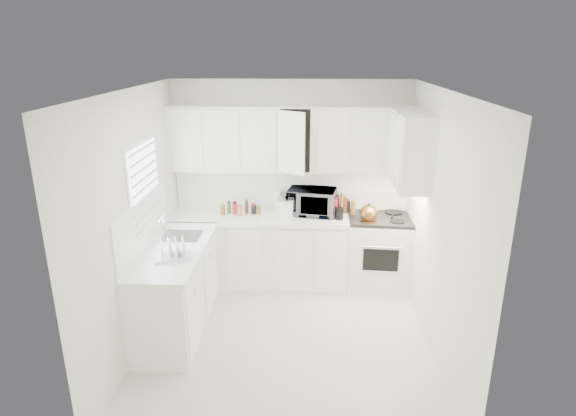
# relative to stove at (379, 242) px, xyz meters

# --- Properties ---
(floor) EXTENTS (3.20, 3.20, 0.00)m
(floor) POSITION_rel_stove_xyz_m (-1.14, -1.30, -0.61)
(floor) COLOR silver
(floor) RESTS_ON ground
(ceiling) EXTENTS (3.20, 3.20, 0.00)m
(ceiling) POSITION_rel_stove_xyz_m (-1.14, -1.30, 1.99)
(ceiling) COLOR white
(ceiling) RESTS_ON ground
(wall_back) EXTENTS (3.00, 0.00, 3.00)m
(wall_back) POSITION_rel_stove_xyz_m (-1.14, 0.30, 0.69)
(wall_back) COLOR white
(wall_back) RESTS_ON ground
(wall_front) EXTENTS (3.00, 0.00, 3.00)m
(wall_front) POSITION_rel_stove_xyz_m (-1.14, -2.90, 0.69)
(wall_front) COLOR white
(wall_front) RESTS_ON ground
(wall_left) EXTENTS (0.00, 3.20, 3.20)m
(wall_left) POSITION_rel_stove_xyz_m (-2.64, -1.30, 0.69)
(wall_left) COLOR white
(wall_left) RESTS_ON ground
(wall_right) EXTENTS (0.00, 3.20, 3.20)m
(wall_right) POSITION_rel_stove_xyz_m (0.36, -1.30, 0.69)
(wall_right) COLOR white
(wall_right) RESTS_ON ground
(window_blinds) EXTENTS (0.06, 0.96, 1.06)m
(window_blinds) POSITION_rel_stove_xyz_m (-2.62, -0.95, 0.94)
(window_blinds) COLOR white
(window_blinds) RESTS_ON wall_left
(lower_cabinets_back) EXTENTS (2.22, 0.60, 0.90)m
(lower_cabinets_back) POSITION_rel_stove_xyz_m (-1.53, 0.00, -0.16)
(lower_cabinets_back) COLOR white
(lower_cabinets_back) RESTS_ON floor
(lower_cabinets_left) EXTENTS (0.60, 1.60, 0.90)m
(lower_cabinets_left) POSITION_rel_stove_xyz_m (-2.34, -1.10, -0.16)
(lower_cabinets_left) COLOR white
(lower_cabinets_left) RESTS_ON floor
(countertop_back) EXTENTS (2.24, 0.64, 0.05)m
(countertop_back) POSITION_rel_stove_xyz_m (-1.53, -0.01, 0.32)
(countertop_back) COLOR white
(countertop_back) RESTS_ON lower_cabinets_back
(countertop_left) EXTENTS (0.64, 1.62, 0.05)m
(countertop_left) POSITION_rel_stove_xyz_m (-2.33, -1.10, 0.32)
(countertop_left) COLOR white
(countertop_left) RESTS_ON lower_cabinets_left
(backsplash_back) EXTENTS (2.98, 0.02, 0.55)m
(backsplash_back) POSITION_rel_stove_xyz_m (-1.14, 0.29, 0.62)
(backsplash_back) COLOR white
(backsplash_back) RESTS_ON wall_back
(backsplash_left) EXTENTS (0.02, 1.60, 0.55)m
(backsplash_left) POSITION_rel_stove_xyz_m (-2.63, -1.10, 0.62)
(backsplash_left) COLOR white
(backsplash_left) RESTS_ON wall_left
(upper_cabinets_back) EXTENTS (3.00, 0.33, 0.80)m
(upper_cabinets_back) POSITION_rel_stove_xyz_m (-1.14, 0.14, 0.89)
(upper_cabinets_back) COLOR white
(upper_cabinets_back) RESTS_ON wall_back
(upper_cabinets_right) EXTENTS (0.33, 0.90, 0.80)m
(upper_cabinets_right) POSITION_rel_stove_xyz_m (0.19, -0.48, 0.89)
(upper_cabinets_right) COLOR white
(upper_cabinets_right) RESTS_ON wall_right
(sink) EXTENTS (0.42, 0.38, 0.30)m
(sink) POSITION_rel_stove_xyz_m (-2.33, -0.75, 0.46)
(sink) COLOR gray
(sink) RESTS_ON countertop_left
(stove) EXTENTS (0.84, 0.70, 1.22)m
(stove) POSITION_rel_stove_xyz_m (0.00, 0.00, 0.00)
(stove) COLOR white
(stove) RESTS_ON floor
(tea_kettle) EXTENTS (0.29, 0.25, 0.25)m
(tea_kettle) POSITION_rel_stove_xyz_m (-0.18, -0.16, 0.46)
(tea_kettle) COLOR brown
(tea_kettle) RESTS_ON stove
(frying_pan) EXTENTS (0.32, 0.43, 0.04)m
(frying_pan) POSITION_rel_stove_xyz_m (0.18, 0.16, 0.35)
(frying_pan) COLOR black
(frying_pan) RESTS_ON stove
(microwave) EXTENTS (0.63, 0.42, 0.40)m
(microwave) POSITION_rel_stove_xyz_m (-0.87, 0.08, 0.54)
(microwave) COLOR gray
(microwave) RESTS_ON countertop_back
(rice_cooker) EXTENTS (0.29, 0.29, 0.25)m
(rice_cooker) POSITION_rel_stove_xyz_m (-1.20, 0.02, 0.47)
(rice_cooker) COLOR white
(rice_cooker) RESTS_ON countertop_back
(paper_towel) EXTENTS (0.12, 0.12, 0.27)m
(paper_towel) POSITION_rel_stove_xyz_m (-1.30, 0.22, 0.48)
(paper_towel) COLOR white
(paper_towel) RESTS_ON countertop_back
(utensil_crock) EXTENTS (0.13, 0.13, 0.35)m
(utensil_crock) POSITION_rel_stove_xyz_m (-0.53, -0.10, 0.52)
(utensil_crock) COLOR black
(utensil_crock) RESTS_ON countertop_back
(dish_rack) EXTENTS (0.44, 0.38, 0.20)m
(dish_rack) POSITION_rel_stove_xyz_m (-2.28, -1.32, 0.44)
(dish_rack) COLOR white
(dish_rack) RESTS_ON countertop_left
(spice_left_0) EXTENTS (0.06, 0.06, 0.13)m
(spice_left_0) POSITION_rel_stove_xyz_m (-1.99, 0.12, 0.41)
(spice_left_0) COLOR brown
(spice_left_0) RESTS_ON countertop_back
(spice_left_1) EXTENTS (0.06, 0.06, 0.13)m
(spice_left_1) POSITION_rel_stove_xyz_m (-1.92, 0.03, 0.41)
(spice_left_1) COLOR #3E7D29
(spice_left_1) RESTS_ON countertop_back
(spice_left_2) EXTENTS (0.06, 0.06, 0.13)m
(spice_left_2) POSITION_rel_stove_xyz_m (-1.84, 0.12, 0.41)
(spice_left_2) COLOR red
(spice_left_2) RESTS_ON countertop_back
(spice_left_3) EXTENTS (0.06, 0.06, 0.13)m
(spice_left_3) POSITION_rel_stove_xyz_m (-1.77, 0.03, 0.41)
(spice_left_3) COLOR #C4892E
(spice_left_3) RESTS_ON countertop_back
(spice_left_4) EXTENTS (0.06, 0.06, 0.13)m
(spice_left_4) POSITION_rel_stove_xyz_m (-1.69, 0.12, 0.41)
(spice_left_4) COLOR brown
(spice_left_4) RESTS_ON countertop_back
(spice_left_5) EXTENTS (0.06, 0.06, 0.13)m
(spice_left_5) POSITION_rel_stove_xyz_m (-1.62, 0.03, 0.41)
(spice_left_5) COLOR black
(spice_left_5) RESTS_ON countertop_back
(spice_left_6) EXTENTS (0.06, 0.06, 0.13)m
(spice_left_6) POSITION_rel_stove_xyz_m (-1.54, 0.12, 0.41)
(spice_left_6) COLOR brown
(spice_left_6) RESTS_ON countertop_back
(sauce_right_0) EXTENTS (0.06, 0.06, 0.19)m
(sauce_right_0) POSITION_rel_stove_xyz_m (-0.56, 0.16, 0.44)
(sauce_right_0) COLOR red
(sauce_right_0) RESTS_ON countertop_back
(sauce_right_1) EXTENTS (0.06, 0.06, 0.19)m
(sauce_right_1) POSITION_rel_stove_xyz_m (-0.51, 0.10, 0.44)
(sauce_right_1) COLOR #C4892E
(sauce_right_1) RESTS_ON countertop_back
(sauce_right_2) EXTENTS (0.06, 0.06, 0.19)m
(sauce_right_2) POSITION_rel_stove_xyz_m (-0.45, 0.16, 0.44)
(sauce_right_2) COLOR brown
(sauce_right_2) RESTS_ON countertop_back
(sauce_right_3) EXTENTS (0.06, 0.06, 0.19)m
(sauce_right_3) POSITION_rel_stove_xyz_m (-0.40, 0.10, 0.44)
(sauce_right_3) COLOR black
(sauce_right_3) RESTS_ON countertop_back
(sauce_right_4) EXTENTS (0.06, 0.06, 0.19)m
(sauce_right_4) POSITION_rel_stove_xyz_m (-0.34, 0.16, 0.44)
(sauce_right_4) COLOR brown
(sauce_right_4) RESTS_ON countertop_back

